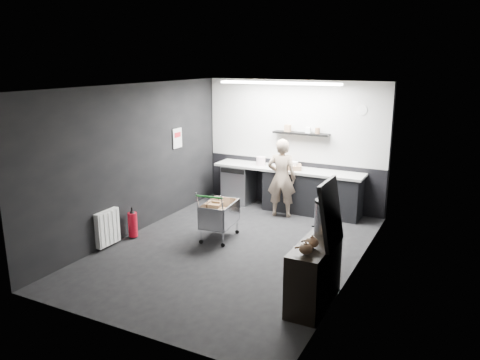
% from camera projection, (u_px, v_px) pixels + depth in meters
% --- Properties ---
extents(floor, '(5.50, 5.50, 0.00)m').
position_uv_depth(floor, '(234.00, 249.00, 7.90)').
color(floor, black).
rests_on(floor, ground).
extents(ceiling, '(5.50, 5.50, 0.00)m').
position_uv_depth(ceiling, '(233.00, 86.00, 7.22)').
color(ceiling, silver).
rests_on(ceiling, wall_back).
extents(wall_back, '(5.50, 0.00, 5.50)m').
position_uv_depth(wall_back, '(294.00, 144.00, 9.93)').
color(wall_back, black).
rests_on(wall_back, floor).
extents(wall_front, '(5.50, 0.00, 5.50)m').
position_uv_depth(wall_front, '(118.00, 222.00, 5.19)').
color(wall_front, black).
rests_on(wall_front, floor).
extents(wall_left, '(0.00, 5.50, 5.50)m').
position_uv_depth(wall_left, '(136.00, 160.00, 8.44)').
color(wall_left, black).
rests_on(wall_left, floor).
extents(wall_right, '(0.00, 5.50, 5.50)m').
position_uv_depth(wall_right, '(357.00, 186.00, 6.68)').
color(wall_right, black).
rests_on(wall_right, floor).
extents(kitchen_wall_panel, '(3.95, 0.02, 1.70)m').
position_uv_depth(kitchen_wall_panel, '(294.00, 121.00, 9.79)').
color(kitchen_wall_panel, silver).
rests_on(kitchen_wall_panel, wall_back).
extents(dado_panel, '(3.95, 0.02, 1.00)m').
position_uv_depth(dado_panel, '(292.00, 183.00, 10.13)').
color(dado_panel, black).
rests_on(dado_panel, wall_back).
extents(floating_shelf, '(1.20, 0.22, 0.04)m').
position_uv_depth(floating_shelf, '(301.00, 133.00, 9.66)').
color(floating_shelf, black).
rests_on(floating_shelf, wall_back).
extents(wall_clock, '(0.20, 0.03, 0.20)m').
position_uv_depth(wall_clock, '(362.00, 110.00, 9.09)').
color(wall_clock, white).
rests_on(wall_clock, wall_back).
extents(poster, '(0.02, 0.30, 0.40)m').
position_uv_depth(poster, '(177.00, 138.00, 9.50)').
color(poster, silver).
rests_on(poster, wall_left).
extents(poster_red_band, '(0.02, 0.22, 0.10)m').
position_uv_depth(poster_red_band, '(177.00, 135.00, 9.48)').
color(poster_red_band, red).
rests_on(poster_red_band, poster).
extents(radiator, '(0.10, 0.50, 0.60)m').
position_uv_depth(radiator, '(107.00, 228.00, 7.88)').
color(radiator, white).
rests_on(radiator, wall_left).
extents(ceiling_strip, '(2.40, 0.20, 0.04)m').
position_uv_depth(ceiling_strip, '(279.00, 83.00, 8.82)').
color(ceiling_strip, white).
rests_on(ceiling_strip, ceiling).
extents(prep_counter, '(3.20, 0.61, 0.90)m').
position_uv_depth(prep_counter, '(293.00, 189.00, 9.81)').
color(prep_counter, black).
rests_on(prep_counter, floor).
extents(person, '(0.65, 0.49, 1.59)m').
position_uv_depth(person, '(282.00, 178.00, 9.37)').
color(person, beige).
rests_on(person, floor).
extents(shopping_cart, '(0.58, 0.88, 0.91)m').
position_uv_depth(shopping_cart, '(219.00, 216.00, 8.25)').
color(shopping_cart, silver).
rests_on(shopping_cart, floor).
extents(sideboard, '(0.48, 1.11, 1.67)m').
position_uv_depth(sideboard, '(316.00, 265.00, 6.01)').
color(sideboard, black).
rests_on(sideboard, floor).
extents(fire_extinguisher, '(0.16, 0.16, 0.54)m').
position_uv_depth(fire_extinguisher, '(133.00, 224.00, 8.33)').
color(fire_extinguisher, red).
rests_on(fire_extinguisher, floor).
extents(cardboard_box, '(0.55, 0.49, 0.09)m').
position_uv_depth(cardboard_box, '(290.00, 167.00, 9.67)').
color(cardboard_box, '#936E4E').
rests_on(cardboard_box, prep_counter).
extents(pink_tub, '(0.19, 0.19, 0.19)m').
position_uv_depth(pink_tub, '(261.00, 161.00, 10.01)').
color(pink_tub, white).
rests_on(pink_tub, prep_counter).
extents(white_container, '(0.19, 0.15, 0.17)m').
position_uv_depth(white_container, '(293.00, 165.00, 9.64)').
color(white_container, white).
rests_on(white_container, prep_counter).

